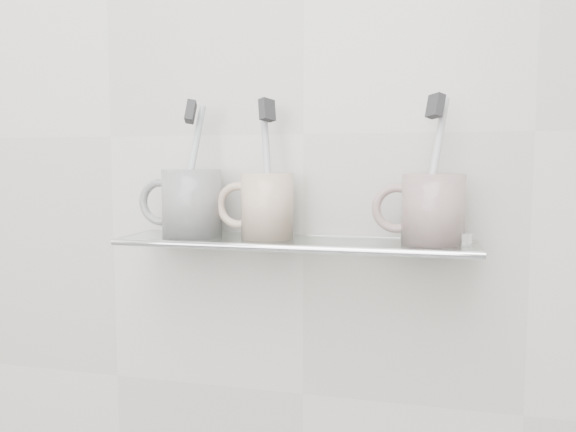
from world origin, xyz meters
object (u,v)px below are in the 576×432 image
(mug_left, at_px, (192,203))
(mug_center, at_px, (267,206))
(mug_right, at_px, (433,209))
(shelf_glass, at_px, (294,242))

(mug_left, bearing_deg, mug_center, 9.17)
(mug_left, xyz_separation_m, mug_right, (0.34, 0.00, -0.00))
(shelf_glass, xyz_separation_m, mug_left, (-0.15, 0.00, 0.05))
(shelf_glass, distance_m, mug_left, 0.16)
(shelf_glass, height_order, mug_center, mug_center)
(mug_left, relative_size, mug_right, 1.06)
(shelf_glass, xyz_separation_m, mug_right, (0.19, 0.00, 0.05))
(shelf_glass, bearing_deg, mug_center, 172.86)
(mug_center, bearing_deg, mug_left, -175.13)
(shelf_glass, xyz_separation_m, mug_center, (-0.04, 0.00, 0.05))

